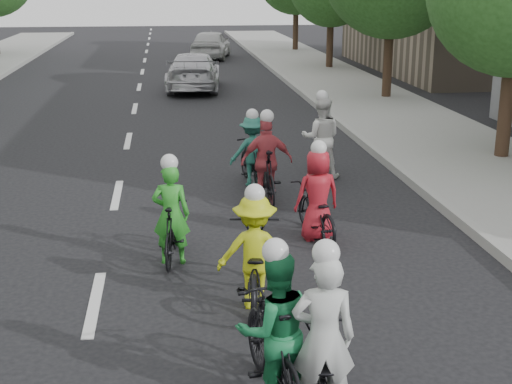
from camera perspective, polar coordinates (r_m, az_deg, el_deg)
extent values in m
plane|color=black|center=(9.76, -12.78, -8.68)|extent=(120.00, 120.00, 0.00)
cube|color=gray|center=(20.45, 12.86, 4.83)|extent=(4.00, 80.00, 0.15)
cube|color=#999993|center=(19.86, 7.55, 4.81)|extent=(0.18, 80.00, 0.18)
cylinder|color=black|center=(17.50, 19.32, 5.92)|extent=(0.32, 0.32, 2.27)
cylinder|color=black|center=(25.76, 10.49, 9.95)|extent=(0.32, 0.32, 2.48)
cylinder|color=black|center=(34.42, 5.92, 11.57)|extent=(0.32, 0.32, 2.27)
cylinder|color=black|center=(43.20, 3.18, 12.77)|extent=(0.32, 0.32, 2.48)
imported|color=black|center=(7.21, 5.14, -14.32)|extent=(0.68, 1.57, 0.80)
imported|color=silver|center=(6.91, 5.42, -11.57)|extent=(0.65, 0.47, 1.69)
sphere|color=silver|center=(6.54, 5.63, -4.88)|extent=(0.26, 0.26, 0.26)
imported|color=black|center=(7.32, 1.37, -12.41)|extent=(0.79, 1.88, 1.10)
imported|color=#1A7642|center=(7.11, 1.51, -10.98)|extent=(0.87, 0.72, 1.61)
sphere|color=silver|center=(6.77, 1.56, -4.77)|extent=(0.26, 0.26, 0.26)
imported|color=black|center=(9.34, -0.18, -6.01)|extent=(0.94, 2.00, 1.01)
imported|color=#C6D117|center=(9.16, -0.10, -4.80)|extent=(1.05, 0.69, 1.51)
sphere|color=silver|center=(8.91, -0.10, -0.15)|extent=(0.26, 0.26, 0.26)
imported|color=black|center=(13.54, 0.81, 1.37)|extent=(0.56, 1.82, 1.09)
imported|color=#C4454E|center=(13.37, 0.87, 2.47)|extent=(0.99, 0.44, 1.67)
sphere|color=silver|center=(13.19, 0.89, 6.07)|extent=(0.26, 0.26, 0.26)
imported|color=black|center=(11.78, 4.80, -1.59)|extent=(0.83, 1.72, 0.87)
imported|color=#B11C28|center=(11.59, 4.94, -0.23)|extent=(0.81, 0.59, 1.51)
sphere|color=silver|center=(11.39, 5.04, 3.52)|extent=(0.26, 0.26, 0.26)
imported|color=black|center=(10.83, -6.76, -3.16)|extent=(0.62, 1.57, 0.92)
imported|color=green|center=(10.64, -6.81, -1.77)|extent=(0.60, 0.43, 1.53)
sphere|color=silver|center=(10.42, -6.96, 2.34)|extent=(0.26, 0.26, 0.26)
imported|color=black|center=(15.49, 5.11, 2.80)|extent=(0.87, 1.69, 0.85)
imported|color=white|center=(15.30, 5.23, 4.34)|extent=(0.96, 0.82, 1.74)
sphere|color=silver|center=(15.14, 5.32, 7.64)|extent=(0.26, 0.26, 0.26)
imported|color=black|center=(14.80, -0.34, 2.44)|extent=(0.71, 1.65, 0.96)
imported|color=#226757|center=(14.64, -0.30, 3.29)|extent=(1.02, 0.69, 1.46)
sphere|color=silver|center=(14.49, -0.30, 6.18)|extent=(0.26, 0.26, 0.26)
imported|color=silver|center=(28.05, -5.03, 9.60)|extent=(2.40, 5.07, 1.43)
imported|color=silver|center=(39.48, -3.64, 11.72)|extent=(2.67, 4.81, 1.55)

